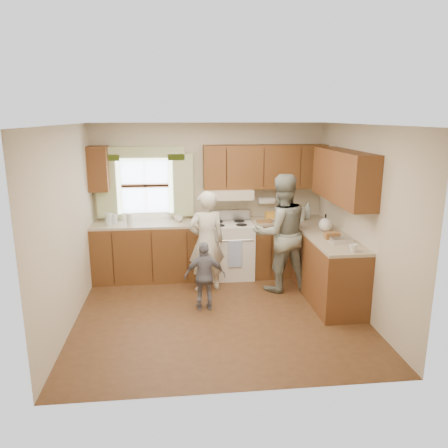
{
  "coord_description": "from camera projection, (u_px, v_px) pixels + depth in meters",
  "views": [
    {
      "loc": [
        -0.53,
        -5.42,
        2.6
      ],
      "look_at": [
        0.1,
        0.4,
        1.15
      ],
      "focal_mm": 35.0,
      "sensor_mm": 36.0,
      "label": 1
    }
  ],
  "objects": [
    {
      "name": "child",
      "position": [
        205.0,
        276.0,
        5.94
      ],
      "size": [
        0.57,
        0.24,
        0.96
      ],
      "primitive_type": "imported",
      "rotation": [
        0.0,
        0.0,
        3.15
      ],
      "color": "slate",
      "rests_on": "ground"
    },
    {
      "name": "kitchen_fixtures",
      "position": [
        252.0,
        232.0,
        6.81
      ],
      "size": [
        3.8,
        2.25,
        2.15
      ],
      "color": "#41270E",
      "rests_on": "ground"
    },
    {
      "name": "stove",
      "position": [
        229.0,
        249.0,
        7.21
      ],
      "size": [
        0.76,
        0.67,
        1.07
      ],
      "color": "silver",
      "rests_on": "ground"
    },
    {
      "name": "woman_left",
      "position": [
        206.0,
        242.0,
        6.53
      ],
      "size": [
        0.63,
        0.48,
        1.54
      ],
      "primitive_type": "imported",
      "rotation": [
        0.0,
        0.0,
        3.35
      ],
      "color": "beige",
      "rests_on": "ground"
    },
    {
      "name": "room",
      "position": [
        220.0,
        224.0,
        5.61
      ],
      "size": [
        3.8,
        3.8,
        3.8
      ],
      "color": "#492C16",
      "rests_on": "ground"
    },
    {
      "name": "woman_right",
      "position": [
        281.0,
        233.0,
        6.55
      ],
      "size": [
        0.97,
        0.81,
        1.78
      ],
      "primitive_type": "imported",
      "rotation": [
        0.0,
        0.0,
        3.31
      ],
      "color": "#233B30",
      "rests_on": "ground"
    }
  ]
}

